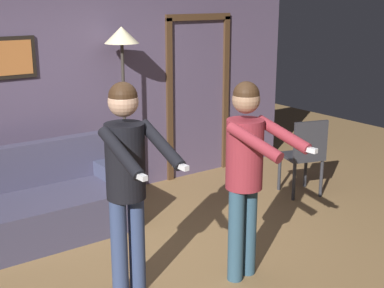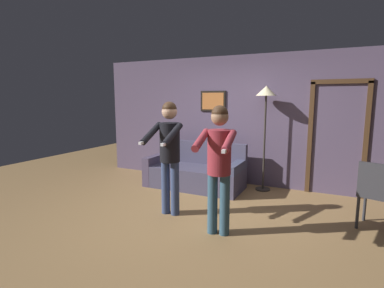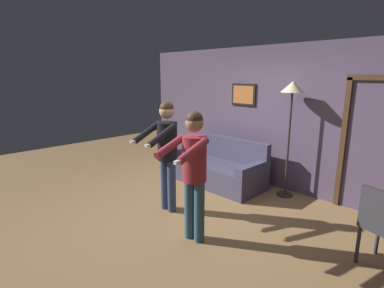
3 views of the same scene
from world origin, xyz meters
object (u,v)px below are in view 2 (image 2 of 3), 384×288
object	(u,v)px
couch	(195,173)
dining_chair_distant	(377,192)
person_standing_right	(219,158)
torchiere_lamp	(266,101)
person_standing_left	(169,147)

from	to	relation	value
couch	dining_chair_distant	bearing A→B (deg)	-14.37
couch	dining_chair_distant	xyz separation A→B (m)	(3.00, -0.77, 0.25)
couch	person_standing_right	size ratio (longest dim) A/B	1.14
torchiere_lamp	dining_chair_distant	distance (m)	2.39
person_standing_left	person_standing_right	world-z (taller)	person_standing_left
torchiere_lamp	person_standing_left	distance (m)	2.20
person_standing_left	dining_chair_distant	size ratio (longest dim) A/B	1.83
torchiere_lamp	person_standing_right	world-z (taller)	torchiere_lamp
couch	person_standing_right	bearing A→B (deg)	-56.81
couch	person_standing_right	xyz separation A→B (m)	(1.17, -1.79, 0.73)
torchiere_lamp	person_standing_left	world-z (taller)	torchiere_lamp
person_standing_right	dining_chair_distant	world-z (taller)	person_standing_right
person_standing_right	torchiere_lamp	bearing A→B (deg)	87.51
person_standing_right	dining_chair_distant	bearing A→B (deg)	29.16
couch	dining_chair_distant	world-z (taller)	dining_chair_distant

